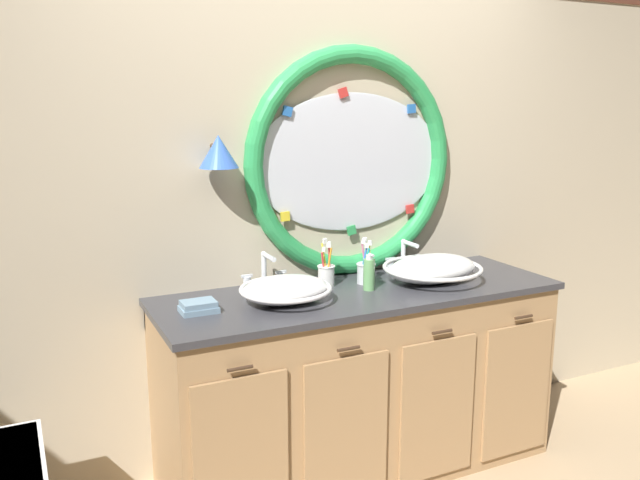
% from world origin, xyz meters
% --- Properties ---
extents(back_wall_assembly, '(6.40, 0.26, 2.60)m').
position_xyz_m(back_wall_assembly, '(0.01, 0.58, 1.32)').
color(back_wall_assembly, beige).
rests_on(back_wall_assembly, ground_plane).
extents(vanity_counter, '(1.87, 0.65, 0.88)m').
position_xyz_m(vanity_counter, '(0.07, 0.24, 0.44)').
color(vanity_counter, tan).
rests_on(vanity_counter, ground_plane).
extents(sink_basin_left, '(0.40, 0.40, 0.11)m').
position_xyz_m(sink_basin_left, '(-0.31, 0.22, 0.94)').
color(sink_basin_left, white).
rests_on(sink_basin_left, vanity_counter).
extents(sink_basin_right, '(0.47, 0.47, 0.13)m').
position_xyz_m(sink_basin_right, '(0.45, 0.22, 0.95)').
color(sink_basin_right, white).
rests_on(sink_basin_right, vanity_counter).
extents(faucet_set_left, '(0.22, 0.15, 0.17)m').
position_xyz_m(faucet_set_left, '(-0.31, 0.46, 0.95)').
color(faucet_set_left, silver).
rests_on(faucet_set_left, vanity_counter).
extents(faucet_set_right, '(0.20, 0.15, 0.16)m').
position_xyz_m(faucet_set_right, '(0.45, 0.46, 0.95)').
color(faucet_set_right, silver).
rests_on(faucet_set_right, vanity_counter).
extents(toothbrush_holder_left, '(0.08, 0.08, 0.22)m').
position_xyz_m(toothbrush_holder_left, '(-0.04, 0.37, 0.94)').
color(toothbrush_holder_left, white).
rests_on(toothbrush_holder_left, vanity_counter).
extents(toothbrush_holder_right, '(0.09, 0.09, 0.22)m').
position_xyz_m(toothbrush_holder_right, '(0.15, 0.33, 0.94)').
color(toothbrush_holder_right, silver).
rests_on(toothbrush_holder_right, vanity_counter).
extents(soap_dispenser, '(0.05, 0.06, 0.17)m').
position_xyz_m(soap_dispenser, '(0.10, 0.23, 0.96)').
color(soap_dispenser, '#6BAD66').
rests_on(soap_dispenser, vanity_counter).
extents(folded_hand_towel, '(0.15, 0.11, 0.05)m').
position_xyz_m(folded_hand_towel, '(-0.68, 0.25, 0.91)').
color(folded_hand_towel, '#7593A8').
rests_on(folded_hand_towel, vanity_counter).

